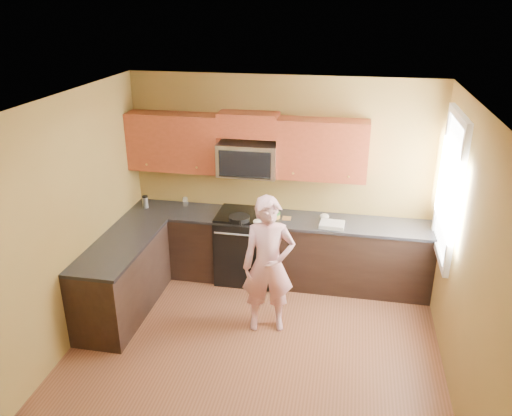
% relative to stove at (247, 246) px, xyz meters
% --- Properties ---
extents(floor, '(4.00, 4.00, 0.00)m').
position_rel_stove_xyz_m(floor, '(0.40, -1.68, -0.47)').
color(floor, brown).
rests_on(floor, ground).
extents(ceiling, '(4.00, 4.00, 0.00)m').
position_rel_stove_xyz_m(ceiling, '(0.40, -1.68, 2.23)').
color(ceiling, white).
rests_on(ceiling, ground).
extents(wall_back, '(4.00, 0.00, 4.00)m').
position_rel_stove_xyz_m(wall_back, '(0.40, 0.32, 0.88)').
color(wall_back, brown).
rests_on(wall_back, ground).
extents(wall_front, '(4.00, 0.00, 4.00)m').
position_rel_stove_xyz_m(wall_front, '(0.40, -3.67, 0.88)').
color(wall_front, brown).
rests_on(wall_front, ground).
extents(wall_left, '(0.00, 4.00, 4.00)m').
position_rel_stove_xyz_m(wall_left, '(-1.60, -1.68, 0.88)').
color(wall_left, brown).
rests_on(wall_left, ground).
extents(wall_right, '(0.00, 4.00, 4.00)m').
position_rel_stove_xyz_m(wall_right, '(2.40, -1.68, 0.88)').
color(wall_right, brown).
rests_on(wall_right, ground).
extents(cabinet_back_run, '(4.00, 0.60, 0.88)m').
position_rel_stove_xyz_m(cabinet_back_run, '(0.40, 0.02, -0.03)').
color(cabinet_back_run, black).
rests_on(cabinet_back_run, floor).
extents(cabinet_left_run, '(0.60, 1.60, 0.88)m').
position_rel_stove_xyz_m(cabinet_left_run, '(-1.30, -1.08, -0.03)').
color(cabinet_left_run, black).
rests_on(cabinet_left_run, floor).
extents(countertop_back, '(4.00, 0.62, 0.04)m').
position_rel_stove_xyz_m(countertop_back, '(0.40, 0.01, 0.43)').
color(countertop_back, black).
rests_on(countertop_back, cabinet_back_run).
extents(countertop_left, '(0.62, 1.60, 0.04)m').
position_rel_stove_xyz_m(countertop_left, '(-1.29, -1.08, 0.43)').
color(countertop_left, black).
rests_on(countertop_left, cabinet_left_run).
extents(stove, '(0.76, 0.65, 0.95)m').
position_rel_stove_xyz_m(stove, '(0.00, 0.00, 0.00)').
color(stove, black).
rests_on(stove, floor).
extents(microwave, '(0.76, 0.40, 0.42)m').
position_rel_stove_xyz_m(microwave, '(0.00, 0.12, 0.97)').
color(microwave, silver).
rests_on(microwave, wall_back).
extents(upper_cab_left, '(1.22, 0.33, 0.75)m').
position_rel_stove_xyz_m(upper_cab_left, '(-0.99, 0.16, 0.97)').
color(upper_cab_left, maroon).
rests_on(upper_cab_left, wall_back).
extents(upper_cab_right, '(1.12, 0.33, 0.75)m').
position_rel_stove_xyz_m(upper_cab_right, '(0.94, 0.16, 0.97)').
color(upper_cab_right, maroon).
rests_on(upper_cab_right, wall_back).
extents(upper_cab_over_mw, '(0.76, 0.33, 0.30)m').
position_rel_stove_xyz_m(upper_cab_over_mw, '(0.00, 0.16, 1.62)').
color(upper_cab_over_mw, maroon).
rests_on(upper_cab_over_mw, wall_back).
extents(window, '(0.06, 1.06, 1.66)m').
position_rel_stove_xyz_m(window, '(2.38, -0.48, 1.17)').
color(window, white).
rests_on(window, wall_right).
extents(woman, '(0.66, 0.50, 1.62)m').
position_rel_stove_xyz_m(woman, '(0.47, -1.06, 0.33)').
color(woman, pink).
rests_on(woman, floor).
extents(frying_pan, '(0.40, 0.53, 0.06)m').
position_rel_stove_xyz_m(frying_pan, '(-0.04, -0.23, 0.47)').
color(frying_pan, black).
rests_on(frying_pan, stove).
extents(butter_tub, '(0.15, 0.15, 0.10)m').
position_rel_stove_xyz_m(butter_tub, '(0.38, 0.00, 0.45)').
color(butter_tub, yellow).
rests_on(butter_tub, countertop_back).
extents(toast_slice, '(0.11, 0.11, 0.01)m').
position_rel_stove_xyz_m(toast_slice, '(0.53, 0.00, 0.45)').
color(toast_slice, '#B27F47').
rests_on(toast_slice, countertop_back).
extents(napkin_a, '(0.13, 0.14, 0.06)m').
position_rel_stove_xyz_m(napkin_a, '(0.19, -0.23, 0.48)').
color(napkin_a, silver).
rests_on(napkin_a, countertop_back).
extents(napkin_b, '(0.16, 0.16, 0.07)m').
position_rel_stove_xyz_m(napkin_b, '(1.01, 0.09, 0.48)').
color(napkin_b, silver).
rests_on(napkin_b, countertop_back).
extents(dish_towel, '(0.32, 0.26, 0.05)m').
position_rel_stove_xyz_m(dish_towel, '(1.12, -0.13, 0.47)').
color(dish_towel, white).
rests_on(dish_towel, countertop_back).
extents(travel_mug, '(0.08, 0.08, 0.17)m').
position_rel_stove_xyz_m(travel_mug, '(-1.41, 0.02, 0.45)').
color(travel_mug, silver).
rests_on(travel_mug, countertop_back).
extents(glass_c, '(0.08, 0.08, 0.12)m').
position_rel_stove_xyz_m(glass_c, '(-0.90, 0.18, 0.51)').
color(glass_c, silver).
rests_on(glass_c, countertop_back).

